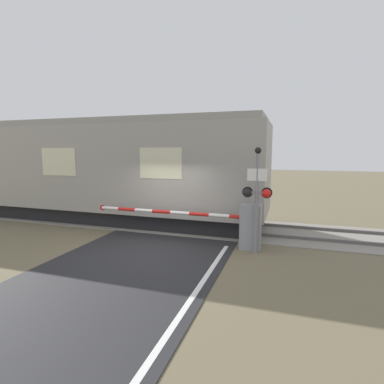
% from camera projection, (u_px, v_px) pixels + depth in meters
% --- Properties ---
extents(ground_plane, '(80.00, 80.00, 0.00)m').
position_uv_depth(ground_plane, '(153.00, 250.00, 8.78)').
color(ground_plane, '#6B6047').
extents(track_bed, '(36.00, 3.20, 0.13)m').
position_uv_depth(track_bed, '(188.00, 225.00, 11.74)').
color(track_bed, gray).
rests_on(track_bed, ground_plane).
extents(train, '(15.36, 3.10, 4.11)m').
position_uv_depth(train, '(85.00, 169.00, 12.89)').
color(train, black).
rests_on(train, ground_plane).
extents(crossing_barrier, '(5.48, 0.44, 1.34)m').
position_uv_depth(crossing_barrier, '(238.00, 225.00, 8.94)').
color(crossing_barrier, gray).
rests_on(crossing_barrier, ground_plane).
extents(signal_post, '(0.83, 0.26, 3.00)m').
position_uv_depth(signal_post, '(257.00, 194.00, 8.32)').
color(signal_post, gray).
rests_on(signal_post, ground_plane).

